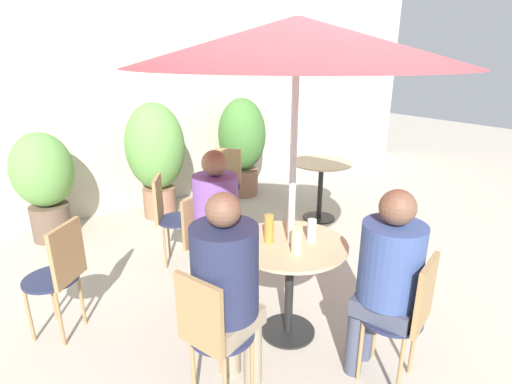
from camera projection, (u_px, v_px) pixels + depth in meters
name	position (u px, v px, depth m)	size (l,w,h in m)	color
ground_plane	(326.00, 329.00, 2.95)	(20.00, 20.00, 0.00)	#B2A899
storefront_wall	(143.00, 90.00, 4.98)	(10.00, 0.06, 3.00)	beige
cafe_table_near	(290.00, 264.00, 2.74)	(0.77, 0.77, 0.72)	black
cafe_table_far	(321.00, 176.00, 4.76)	(0.72, 0.72, 0.72)	black
bistro_chair_0	(205.00, 238.00, 3.20)	(0.39, 0.41, 0.87)	#232847
bistro_chair_1	(211.00, 329.00, 2.15)	(0.41, 0.39, 0.87)	#232847
bistro_chair_2	(407.00, 310.00, 2.30)	(0.39, 0.41, 0.87)	#232847
bistro_chair_3	(60.00, 270.00, 2.73)	(0.43, 0.43, 0.87)	#232847
bistro_chair_4	(226.00, 178.00, 4.75)	(0.43, 0.42, 0.87)	#232847
bistro_chair_5	(168.00, 212.00, 3.73)	(0.42, 0.42, 0.87)	#232847
seated_person_0	(217.00, 217.00, 3.05)	(0.38, 0.40, 1.27)	#2D2D33
seated_person_1	(227.00, 282.00, 2.18)	(0.43, 0.40, 1.27)	gray
seated_person_2	(387.00, 272.00, 2.32)	(0.39, 0.42, 1.23)	#42475B
beer_glass_0	(297.00, 241.00, 2.52)	(0.07, 0.07, 0.17)	beige
beer_glass_1	(312.00, 230.00, 2.70)	(0.06, 0.06, 0.15)	silver
beer_glass_2	(291.00, 222.00, 2.80)	(0.06, 0.06, 0.18)	beige
beer_glass_3	(269.00, 229.00, 2.67)	(0.06, 0.06, 0.20)	#B28433
potted_plant_0	(44.00, 179.00, 4.19)	(0.62, 0.62, 1.17)	brown
potted_plant_1	(156.00, 152.00, 4.76)	(0.70, 0.70, 1.40)	#93664C
potted_plant_2	(242.00, 141.00, 5.55)	(0.66, 0.66, 1.37)	#93664C
umbrella	(297.00, 42.00, 2.27)	(1.98, 1.98, 2.13)	silver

